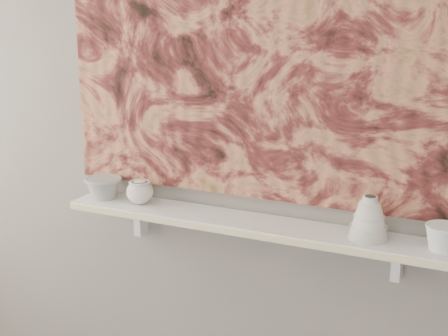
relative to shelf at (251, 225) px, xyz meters
The scene contains 11 objects.
wall_back 0.45m from the shelf, 90.00° to the left, with size 3.60×3.60×0.00m, color slate.
shelf is the anchor object (origin of this frame).
shelf_stripe 0.09m from the shelf, 90.00° to the right, with size 1.40×0.01×0.02m, color beige.
bracket_left 0.50m from the shelf, behind, with size 0.03×0.06×0.12m, color silver.
bracket_right 0.50m from the shelf, ahead, with size 0.03×0.06×0.12m, color silver.
painting 0.63m from the shelf, 90.00° to the left, with size 1.50×0.03×1.10m, color maroon.
house_motif 0.55m from the shelf, ahead, with size 0.09×0.00×0.08m, color black.
bowl_grey 0.61m from the shelf, behind, with size 0.15×0.15×0.08m, color gray, non-canonical shape.
cup_cream 0.45m from the shelf, behind, with size 0.10×0.10×0.09m, color white, non-canonical shape.
bell_vessel 0.41m from the shelf, ahead, with size 0.13×0.13×0.14m, color silver, non-canonical shape.
bowl_white 0.63m from the shelf, ahead, with size 0.11×0.11×0.08m, color silver, non-canonical shape.
Camera 1 is at (0.77, -0.38, 1.65)m, focal length 50.00 mm.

